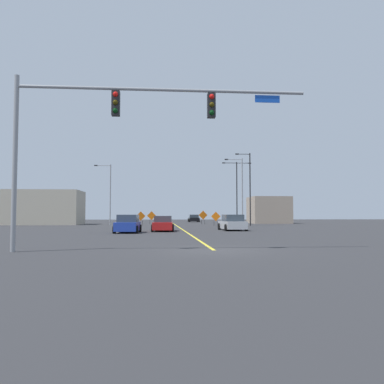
# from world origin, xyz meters

# --- Properties ---
(ground) EXTENTS (199.68, 199.68, 0.00)m
(ground) POSITION_xyz_m (0.00, 0.00, 0.00)
(ground) COLOR #2D2D30
(road_centre_stripe) EXTENTS (0.16, 110.93, 0.01)m
(road_centre_stripe) POSITION_xyz_m (0.00, 55.47, 0.00)
(road_centre_stripe) COLOR yellow
(road_centre_stripe) RESTS_ON ground
(traffic_signal_assembly) EXTENTS (12.34, 0.44, 7.32)m
(traffic_signal_assembly) POSITION_xyz_m (-4.23, -0.01, 5.51)
(traffic_signal_assembly) COLOR gray
(traffic_signal_assembly) RESTS_ON ground
(street_lamp_far_right) EXTENTS (4.40, 0.24, 9.40)m
(street_lamp_far_right) POSITION_xyz_m (9.27, 41.98, 5.54)
(street_lamp_far_right) COLOR black
(street_lamp_far_right) RESTS_ON ground
(street_lamp_near_right) EXTENTS (2.38, 0.24, 8.67)m
(street_lamp_near_right) POSITION_xyz_m (-9.52, 40.75, 4.80)
(street_lamp_near_right) COLOR gray
(street_lamp_near_right) RESTS_ON ground
(street_lamp_near_left) EXTENTS (2.36, 0.24, 8.79)m
(street_lamp_near_left) POSITION_xyz_m (8.22, 33.91, 4.87)
(street_lamp_near_left) COLOR gray
(street_lamp_near_left) RESTS_ON ground
(street_lamp_mid_right) EXTENTS (2.06, 0.24, 9.77)m
(street_lamp_mid_right) POSITION_xyz_m (9.68, 35.55, 5.33)
(street_lamp_mid_right) COLOR black
(street_lamp_mid_right) RESTS_ON ground
(construction_sign_left_lane) EXTENTS (1.39, 0.17, 2.01)m
(construction_sign_left_lane) POSITION_xyz_m (-3.53, 45.45, 1.24)
(construction_sign_left_lane) COLOR orange
(construction_sign_left_lane) RESTS_ON ground
(construction_sign_right_lane) EXTENTS (1.36, 0.33, 2.09)m
(construction_sign_right_lane) POSITION_xyz_m (4.36, 43.75, 1.31)
(construction_sign_right_lane) COLOR orange
(construction_sign_right_lane) RESTS_ON ground
(construction_sign_right_shoulder) EXTENTS (1.26, 0.12, 1.87)m
(construction_sign_right_shoulder) POSITION_xyz_m (5.12, 35.31, 1.16)
(construction_sign_right_shoulder) COLOR orange
(construction_sign_right_shoulder) RESTS_ON ground
(construction_sign_median_far) EXTENTS (1.27, 0.31, 1.93)m
(construction_sign_median_far) POSITION_xyz_m (-4.88, 38.56, 1.20)
(construction_sign_median_far) COLOR orange
(construction_sign_median_far) RESTS_ON ground
(car_black_far) EXTENTS (2.18, 4.60, 1.46)m
(car_black_far) POSITION_xyz_m (4.57, 62.80, 0.70)
(car_black_far) COLOR black
(car_black_far) RESTS_ON ground
(car_silver_near) EXTENTS (2.27, 4.60, 1.50)m
(car_silver_near) POSITION_xyz_m (4.61, 20.63, 0.69)
(car_silver_near) COLOR #B7BABF
(car_silver_near) RESTS_ON ground
(car_red_distant) EXTENTS (2.11, 4.62, 1.38)m
(car_red_distant) POSITION_xyz_m (-1.98, 19.52, 0.64)
(car_red_distant) COLOR red
(car_red_distant) RESTS_ON ground
(car_blue_approaching) EXTENTS (2.16, 3.97, 1.50)m
(car_blue_approaching) POSITION_xyz_m (-4.92, 16.60, 0.71)
(car_blue_approaching) COLOR #1E389E
(car_blue_approaching) RESTS_ON ground
(roadside_building_west) EXTENTS (10.45, 7.06, 5.06)m
(roadside_building_west) POSITION_xyz_m (-19.26, 44.01, 2.53)
(roadside_building_west) COLOR #B2A893
(roadside_building_west) RESTS_ON ground
(roadside_building_east) EXTENTS (6.29, 6.37, 4.46)m
(roadside_building_east) POSITION_xyz_m (16.10, 49.01, 2.23)
(roadside_building_east) COLOR gray
(roadside_building_east) RESTS_ON ground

